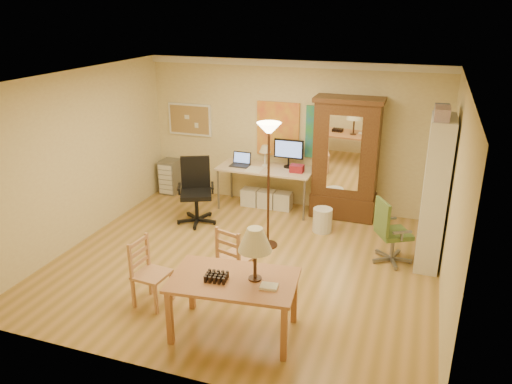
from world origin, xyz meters
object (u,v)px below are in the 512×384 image
(dining_table, at_px, (241,268))
(bookshelf, at_px, (434,193))
(office_chair_green, at_px, (390,245))
(office_chair_black, at_px, (197,205))
(armoire, at_px, (345,166))
(computer_desk, at_px, (268,183))

(dining_table, relative_size, bookshelf, 0.69)
(dining_table, distance_m, office_chair_green, 2.82)
(bookshelf, bearing_deg, office_chair_black, 176.94)
(dining_table, xyz_separation_m, armoire, (0.50, 3.83, 0.09))
(office_chair_black, distance_m, armoire, 2.70)
(computer_desk, relative_size, office_chair_black, 1.53)
(computer_desk, height_order, office_chair_green, computer_desk)
(dining_table, height_order, bookshelf, bookshelf)
(dining_table, xyz_separation_m, bookshelf, (1.99, 2.51, 0.24))
(dining_table, relative_size, armoire, 0.70)
(dining_table, distance_m, armoire, 3.86)
(dining_table, height_order, computer_desk, dining_table)
(dining_table, distance_m, computer_desk, 3.87)
(office_chair_black, relative_size, office_chair_green, 1.16)
(dining_table, xyz_separation_m, office_chair_green, (1.47, 2.34, -0.58))
(office_chair_black, xyz_separation_m, office_chair_green, (3.34, -0.38, -0.04))
(dining_table, xyz_separation_m, office_chair_black, (-1.88, 2.72, -0.54))
(armoire, height_order, bookshelf, bookshelf)
(dining_table, bearing_deg, office_chair_green, 57.88)
(office_chair_green, relative_size, armoire, 0.46)
(office_chair_green, bearing_deg, office_chair_black, 173.46)
(armoire, bearing_deg, office_chair_black, -155.03)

